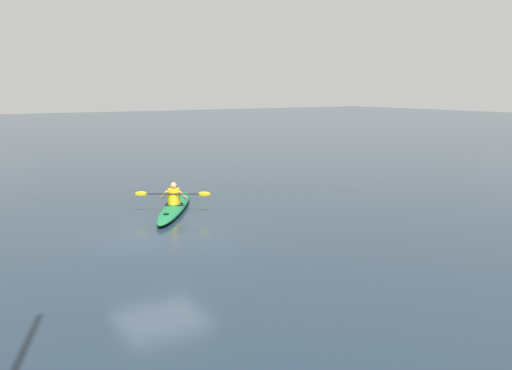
% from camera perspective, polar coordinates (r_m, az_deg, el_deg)
% --- Properties ---
extents(ground_plane, '(160.00, 160.00, 0.00)m').
position_cam_1_polar(ground_plane, '(15.63, -9.88, -5.15)').
color(ground_plane, '#1E2D3D').
extents(kayak, '(3.41, 4.64, 0.25)m').
position_cam_1_polar(kayak, '(18.65, -8.34, -2.24)').
color(kayak, '#19723F').
rests_on(kayak, ground).
extents(kayaker, '(2.07, 1.40, 0.73)m').
position_cam_1_polar(kayaker, '(18.43, -8.44, -1.03)').
color(kayaker, yellow).
rests_on(kayaker, kayak).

